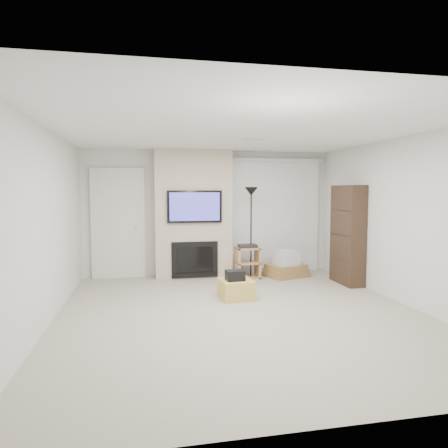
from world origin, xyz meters
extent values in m
cube|color=#ABA490|center=(0.00, 0.00, 0.00)|extent=(5.00, 5.50, 0.00)
cube|color=white|center=(0.00, 0.00, 2.50)|extent=(5.00, 5.50, 0.00)
cube|color=silver|center=(0.00, 2.75, 1.25)|extent=(5.00, 0.00, 2.50)
cube|color=silver|center=(0.00, -2.75, 1.25)|extent=(5.00, 0.00, 2.50)
cube|color=silver|center=(-2.50, 0.00, 1.25)|extent=(0.00, 5.50, 2.50)
cube|color=silver|center=(2.50, 0.00, 1.25)|extent=(0.00, 5.50, 2.50)
cube|color=silver|center=(0.40, 0.80, 2.50)|extent=(0.35, 0.18, 0.01)
cube|color=#D8B653|center=(0.11, 0.77, 0.15)|extent=(0.54, 0.54, 0.30)
cube|color=black|center=(0.08, 0.73, 0.38)|extent=(0.30, 0.24, 0.16)
cube|color=beige|center=(-0.35, 2.55, 1.25)|extent=(1.50, 0.40, 2.50)
cube|color=black|center=(-0.35, 2.32, 1.40)|extent=(1.05, 0.06, 0.62)
cube|color=navy|center=(-0.35, 2.29, 1.40)|extent=(0.96, 0.00, 0.54)
cube|color=black|center=(-0.35, 2.34, 0.37)|extent=(0.90, 0.04, 0.70)
cube|color=black|center=(-0.35, 2.32, 0.37)|extent=(0.70, 0.02, 0.50)
cube|color=silver|center=(-1.80, 2.71, 1.07)|extent=(1.02, 0.08, 2.14)
cube|color=silver|center=(-1.80, 2.72, 1.02)|extent=(0.90, 0.05, 2.05)
cylinder|color=silver|center=(-1.46, 2.67, 1.00)|extent=(0.07, 0.06, 0.07)
cube|color=silver|center=(1.40, 2.69, 2.33)|extent=(1.98, 0.10, 0.08)
cube|color=white|center=(1.40, 2.70, 1.15)|extent=(1.90, 0.03, 2.29)
cylinder|color=black|center=(0.74, 2.22, 0.01)|extent=(0.26, 0.26, 0.03)
cylinder|color=black|center=(0.74, 2.22, 0.84)|extent=(0.03, 0.03, 1.65)
cone|color=black|center=(0.74, 2.22, 1.69)|extent=(0.26, 0.26, 0.17)
cube|color=tan|center=(0.46, 2.20, 0.30)|extent=(0.04, 0.38, 0.60)
cube|color=tan|center=(0.87, 2.20, 0.30)|extent=(0.04, 0.38, 0.60)
cube|color=tan|center=(0.67, 2.20, 0.01)|extent=(0.45, 0.38, 0.03)
cube|color=tan|center=(0.67, 2.20, 0.30)|extent=(0.45, 0.38, 0.03)
cube|color=tan|center=(0.67, 2.20, 0.58)|extent=(0.45, 0.38, 0.03)
cube|color=black|center=(0.67, 2.20, 0.63)|extent=(0.35, 0.25, 0.06)
cube|color=olive|center=(1.45, 2.17, 0.04)|extent=(0.93, 0.80, 0.09)
cube|color=olive|center=(1.45, 2.17, 0.12)|extent=(0.88, 0.75, 0.08)
cube|color=olive|center=(1.45, 2.17, 0.20)|extent=(0.83, 0.70, 0.08)
cube|color=silver|center=(1.45, 2.17, 0.38)|extent=(0.53, 0.49, 0.29)
cube|color=#2F1F15|center=(2.34, 1.38, 0.90)|extent=(0.30, 0.80, 1.80)
cube|color=#2F1F15|center=(2.32, 1.38, 0.45)|extent=(0.26, 0.72, 0.02)
cube|color=#2F1F15|center=(2.32, 1.38, 0.90)|extent=(0.26, 0.72, 0.02)
cube|color=#2F1F15|center=(2.32, 1.38, 1.35)|extent=(0.26, 0.72, 0.02)
camera|label=1|loc=(-1.29, -5.27, 1.69)|focal=32.00mm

